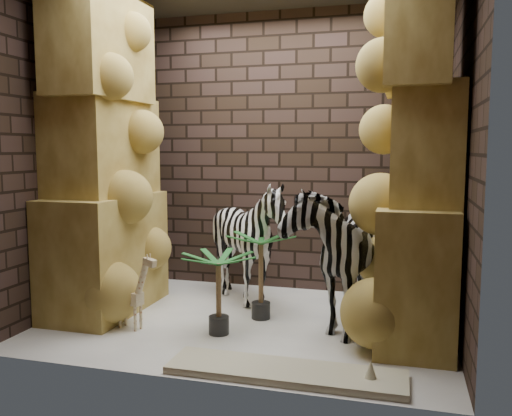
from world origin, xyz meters
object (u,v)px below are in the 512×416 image
(zebra_right, at_px, (336,241))
(zebra_left, at_px, (249,249))
(palm_front, at_px, (261,275))
(giraffe_toy, at_px, (130,289))
(palm_back, at_px, (219,293))
(surfboard, at_px, (285,372))

(zebra_right, relative_size, zebra_left, 1.19)
(zebra_right, xyz_separation_m, palm_front, (-0.67, -0.07, -0.33))
(giraffe_toy, distance_m, palm_back, 0.78)
(zebra_right, relative_size, palm_back, 2.11)
(surfboard, bearing_deg, zebra_right, 80.93)
(zebra_left, height_order, palm_back, zebra_left)
(giraffe_toy, relative_size, palm_front, 0.87)
(surfboard, bearing_deg, giraffe_toy, 158.58)
(zebra_left, bearing_deg, zebra_right, -21.52)
(zebra_right, distance_m, palm_back, 1.12)
(giraffe_toy, xyz_separation_m, palm_front, (1.01, 0.56, 0.05))
(zebra_left, bearing_deg, palm_back, -91.29)
(surfboard, bearing_deg, zebra_left, 114.53)
(zebra_right, bearing_deg, surfboard, -95.05)
(surfboard, bearing_deg, palm_back, 137.17)
(zebra_right, relative_size, surfboard, 0.90)
(zebra_right, bearing_deg, palm_back, -144.60)
(giraffe_toy, distance_m, surfboard, 1.63)
(zebra_left, bearing_deg, palm_front, -61.08)
(giraffe_toy, distance_m, palm_front, 1.16)
(palm_front, height_order, palm_back, palm_front)
(palm_back, bearing_deg, giraffe_toy, -174.42)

